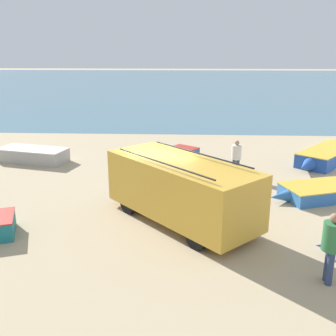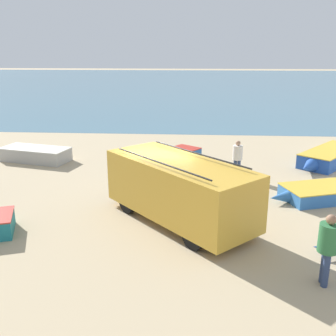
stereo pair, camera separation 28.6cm
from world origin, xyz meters
name	(u,v)px [view 1 (the left image)]	position (x,y,z in m)	size (l,w,h in m)	color
ground_plane	(159,203)	(0.00, 0.00, 0.00)	(200.00, 200.00, 0.00)	tan
sea_water	(181,83)	(0.00, 52.00, 0.00)	(120.00, 80.00, 0.01)	#477084
parked_van	(180,188)	(0.80, -1.48, 1.13)	(5.15, 5.31, 2.17)	gold
fishing_rowboat_1	(172,158)	(0.30, 4.96, 0.34)	(3.05, 3.67, 0.69)	#2D66AD
fishing_rowboat_2	(324,191)	(6.19, 0.86, 0.26)	(4.15, 2.53, 0.51)	#2D66AD
fishing_rowboat_4	(326,156)	(7.85, 5.70, 0.34)	(4.09, 4.58, 0.69)	#234CA3
fishing_rowboat_6	(30,155)	(-6.78, 5.26, 0.34)	(4.22, 2.18, 0.68)	#ADA89E
fisherman_0	(236,155)	(3.15, 3.31, 0.97)	(0.43, 0.43, 1.62)	navy
fisherman_1	(332,242)	(4.39, -4.84, 1.08)	(0.47, 0.47, 1.80)	navy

